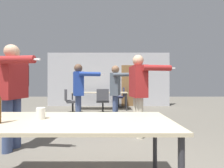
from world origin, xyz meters
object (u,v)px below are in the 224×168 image
(office_chair_near_pushed, at_px, (120,98))
(person_left_plaid, at_px, (139,88))
(person_center_tall, at_px, (116,88))
(tv_screen, at_px, (17,85))
(office_chair_mid_tucked, at_px, (103,102))
(person_far_watching, at_px, (79,88))
(person_right_polo, at_px, (13,87))
(office_chair_far_right, at_px, (71,102))
(drink_cup, at_px, (41,113))

(office_chair_near_pushed, bearing_deg, person_left_plaid, -170.85)
(person_center_tall, bearing_deg, tv_screen, -78.18)
(tv_screen, distance_m, office_chair_mid_tucked, 2.76)
(person_far_watching, xyz_separation_m, office_chair_mid_tucked, (0.55, 1.51, -0.55))
(person_right_polo, xyz_separation_m, office_chair_far_right, (0.11, 3.12, -0.64))
(person_far_watching, distance_m, office_chair_mid_tucked, 1.70)
(person_right_polo, height_order, person_left_plaid, person_right_polo)
(tv_screen, relative_size, person_right_polo, 0.96)
(tv_screen, xyz_separation_m, person_left_plaid, (3.24, -1.09, -0.05))
(person_left_plaid, height_order, office_chair_mid_tucked, person_left_plaid)
(office_chair_mid_tucked, relative_size, office_chair_near_pushed, 0.98)
(office_chair_far_right, xyz_separation_m, office_chair_near_pushed, (1.93, 1.50, 0.02))
(office_chair_mid_tucked, bearing_deg, person_left_plaid, -71.76)
(drink_cup, bearing_deg, office_chair_mid_tucked, 84.76)
(person_center_tall, bearing_deg, office_chair_mid_tucked, -148.88)
(office_chair_mid_tucked, height_order, office_chair_near_pushed, office_chair_near_pushed)
(drink_cup, bearing_deg, person_far_watching, 94.13)
(tv_screen, bearing_deg, person_left_plaid, -108.62)
(tv_screen, distance_m, office_chair_near_pushed, 4.26)
(person_center_tall, relative_size, drink_cup, 14.35)
(office_chair_far_right, height_order, office_chair_near_pushed, office_chair_near_pushed)
(person_left_plaid, height_order, office_chair_far_right, person_left_plaid)
(tv_screen, height_order, office_chair_far_right, tv_screen)
(person_right_polo, height_order, office_chair_mid_tucked, person_right_polo)
(person_right_polo, distance_m, person_left_plaid, 2.31)
(person_right_polo, relative_size, office_chair_near_pushed, 1.87)
(office_chair_mid_tucked, distance_m, drink_cup, 4.08)
(person_right_polo, height_order, drink_cup, person_right_polo)
(office_chair_mid_tucked, bearing_deg, person_right_polo, -115.78)
(tv_screen, height_order, person_far_watching, tv_screen)
(person_left_plaid, distance_m, office_chair_far_right, 3.31)
(person_far_watching, distance_m, person_left_plaid, 1.71)
(tv_screen, bearing_deg, office_chair_mid_tucked, -60.83)
(drink_cup, bearing_deg, office_chair_far_right, 101.50)
(person_center_tall, xyz_separation_m, office_chair_mid_tucked, (-0.45, 1.36, -0.55))
(tv_screen, relative_size, person_far_watching, 1.03)
(drink_cup, bearing_deg, office_chair_near_pushed, 79.05)
(office_chair_mid_tucked, relative_size, office_chair_far_right, 1.02)
(office_chair_mid_tucked, bearing_deg, person_far_watching, -112.49)
(drink_cup, bearing_deg, person_left_plaid, 52.25)
(person_center_tall, relative_size, person_left_plaid, 0.95)
(person_center_tall, bearing_deg, office_chair_far_right, -118.13)
(office_chair_mid_tucked, bearing_deg, tv_screen, -153.15)
(office_chair_near_pushed, bearing_deg, person_center_tall, -178.72)
(person_center_tall, relative_size, office_chair_mid_tucked, 1.75)
(office_chair_far_right, bearing_deg, office_chair_mid_tucked, 63.77)
(person_center_tall, height_order, office_chair_near_pushed, person_center_tall)
(person_right_polo, xyz_separation_m, office_chair_near_pushed, (2.03, 4.61, -0.61))
(person_far_watching, xyz_separation_m, person_left_plaid, (1.45, -0.89, 0.04))
(person_left_plaid, height_order, office_chair_near_pushed, person_left_plaid)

